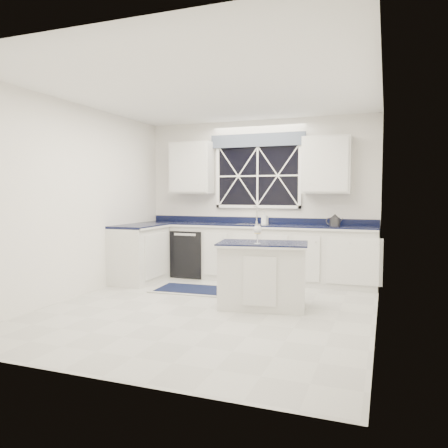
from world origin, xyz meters
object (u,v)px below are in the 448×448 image
at_px(faucet, 256,214).
at_px(island, 263,275).
at_px(dishwasher, 193,253).
at_px(soap_bottle, 265,218).
at_px(kettle, 335,221).
at_px(wine_glass, 258,231).

height_order(faucet, island, faucet).
relative_size(dishwasher, soap_bottle, 4.17).
xyz_separation_m(dishwasher, soap_bottle, (1.25, 0.19, 0.63)).
bearing_deg(dishwasher, kettle, 0.51).
distance_m(island, kettle, 1.91).
relative_size(faucet, kettle, 1.14).
distance_m(dishwasher, soap_bottle, 1.41).
distance_m(faucet, island, 2.06).
distance_m(kettle, soap_bottle, 1.19).
xyz_separation_m(dishwasher, faucet, (1.10, 0.19, 0.69)).
bearing_deg(kettle, wine_glass, -125.83).
xyz_separation_m(island, wine_glass, (-0.03, -0.16, 0.58)).
distance_m(island, soap_bottle, 2.00).
xyz_separation_m(faucet, soap_bottle, (0.15, -0.00, -0.06)).
height_order(wine_glass, soap_bottle, soap_bottle).
xyz_separation_m(island, soap_bottle, (-0.47, 1.84, 0.62)).
bearing_deg(wine_glass, soap_bottle, 102.57).
bearing_deg(kettle, faucet, 158.52).
xyz_separation_m(dishwasher, wine_glass, (1.69, -1.80, 0.58)).
distance_m(kettle, wine_glass, 1.97).
bearing_deg(dishwasher, soap_bottle, 8.64).
bearing_deg(soap_bottle, kettle, -8.16).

